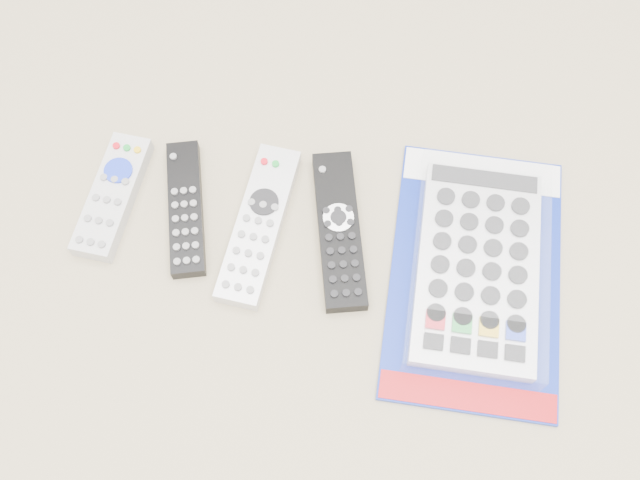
# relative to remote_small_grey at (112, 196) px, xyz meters

# --- Properties ---
(remote_small_grey) EXTENTS (0.07, 0.17, 0.03)m
(remote_small_grey) POSITION_rel_remote_small_grey_xyz_m (0.00, 0.00, 0.00)
(remote_small_grey) COLOR #B1B1B3
(remote_small_grey) RESTS_ON ground
(remote_slim_black) EXTENTS (0.07, 0.18, 0.02)m
(remote_slim_black) POSITION_rel_remote_small_grey_xyz_m (0.09, -0.01, -0.00)
(remote_slim_black) COLOR black
(remote_slim_black) RESTS_ON ground
(remote_silver_dvd) EXTENTS (0.08, 0.21, 0.02)m
(remote_silver_dvd) POSITION_rel_remote_small_grey_xyz_m (0.18, -0.02, -0.00)
(remote_silver_dvd) COLOR silver
(remote_silver_dvd) RESTS_ON ground
(remote_large_black) EXTENTS (0.08, 0.21, 0.02)m
(remote_large_black) POSITION_rel_remote_small_grey_xyz_m (0.28, -0.02, -0.00)
(remote_large_black) COLOR black
(remote_large_black) RESTS_ON ground
(jumbo_remote_packaged) EXTENTS (0.22, 0.34, 0.04)m
(jumbo_remote_packaged) POSITION_rel_remote_small_grey_xyz_m (0.44, -0.06, 0.01)
(jumbo_remote_packaged) COLOR #0D2293
(jumbo_remote_packaged) RESTS_ON ground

